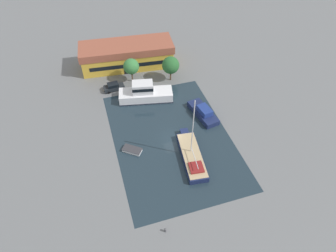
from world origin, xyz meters
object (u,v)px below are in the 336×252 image
Objects in this scene: warehouse_building at (127,55)px; motor_cruiser at (145,93)px; small_dinghy at (132,150)px; parked_car at (114,87)px; cabin_boat at (203,112)px; quay_tree_by_water at (131,66)px; sailboat_moored at (192,156)px; quay_tree_near_building at (171,65)px.

warehouse_building is 1.90× the size of motor_cruiser.
warehouse_building is 26.95m from small_dinghy.
parked_car is 0.55× the size of cabin_boat.
quay_tree_by_water reaches higher than cabin_boat.
sailboat_moored reaches higher than small_dinghy.
warehouse_building is at bearing 15.37° from motor_cruiser.
sailboat_moored reaches higher than warehouse_building.
sailboat_moored is (9.37, -22.40, -0.24)m from parked_car.
motor_cruiser is (-7.01, -4.85, -2.30)m from quay_tree_near_building.
cabin_boat is at bearing -54.22° from quay_tree_by_water.
warehouse_building is 13.49m from motor_cruiser.
cabin_boat is at bearing -78.77° from quay_tree_near_building.
motor_cruiser is 1.43× the size of cabin_boat.
small_dinghy is (0.07, -17.92, -0.57)m from parked_car.
small_dinghy is at bearing 168.32° from motor_cruiser.
quay_tree_by_water is 0.45× the size of sailboat_moored.
warehouse_building is 9.95m from parked_car.
parked_car is 0.36× the size of sailboat_moored.
parked_car is at bearing 60.81° from motor_cruiser.
warehouse_building reaches higher than motor_cruiser.
quay_tree_near_building is at bearing 86.88° from parked_car.
quay_tree_by_water reaches higher than warehouse_building.
quay_tree_near_building is at bearing -178.12° from small_dinghy.
quay_tree_by_water is 1.53× the size of small_dinghy.
parked_car is 24.28m from sailboat_moored.
warehouse_building is 2.71× the size of cabin_boat.
quay_tree_near_building reaches higher than cabin_boat.
quay_tree_near_building is at bearing -43.65° from motor_cruiser.
parked_car is at bearing 179.76° from quay_tree_near_building.
warehouse_building reaches higher than parked_car.
sailboat_moored is 1.53× the size of cabin_boat.
cabin_boat reaches higher than small_dinghy.
quay_tree_near_building is 0.71× the size of cabin_boat.
quay_tree_near_building reaches higher than quay_tree_by_water.
parked_car is 20.07m from cabin_boat.
quay_tree_by_water is 18.70m from cabin_boat.
warehouse_building is at bearing -153.05° from small_dinghy.
quay_tree_by_water is 7.32m from motor_cruiser.
quay_tree_by_water is at bearing 166.41° from quay_tree_near_building.
warehouse_building reaches higher than cabin_boat.
quay_tree_near_building is 13.58m from cabin_boat.
quay_tree_near_building is at bearing 88.02° from sailboat_moored.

